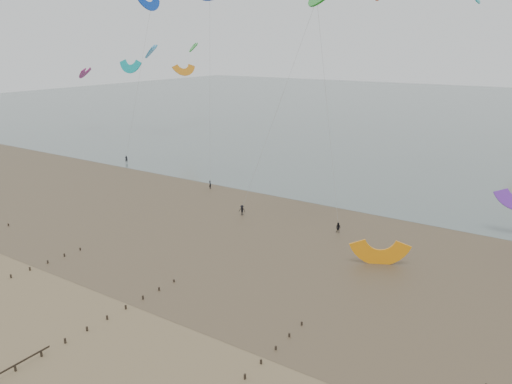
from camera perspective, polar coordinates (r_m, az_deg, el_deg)
ground at (r=59.66m, az=-20.29°, el=-13.04°), size 500.00×500.00×0.00m
sea_and_shore at (r=84.43m, az=-3.14°, el=-3.12°), size 500.00×665.00×0.03m
kitesurfer_lead at (r=102.04m, az=-5.26°, el=0.85°), size 0.75×0.66×1.72m
kitesurfers at (r=83.32m, az=19.18°, el=-3.71°), size 116.60×24.59×1.82m
grounded_kite at (r=69.77m, az=13.88°, el=-8.00°), size 8.29×7.63×3.67m
kites_airborne at (r=128.97m, az=9.90°, el=13.81°), size 239.27×103.23×42.92m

